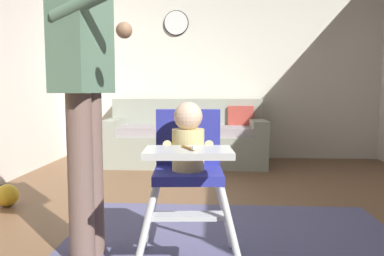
% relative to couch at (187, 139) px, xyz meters
% --- Properties ---
extents(ground, '(6.15, 7.44, 0.10)m').
position_rel_couch_xyz_m(ground, '(0.43, -2.43, -0.38)').
color(ground, brown).
extents(wall_far, '(5.35, 0.06, 2.75)m').
position_rel_couch_xyz_m(wall_far, '(0.43, 0.52, 1.04)').
color(wall_far, silver).
rests_on(wall_far, ground).
extents(couch, '(2.09, 0.86, 0.86)m').
position_rel_couch_xyz_m(couch, '(0.00, 0.00, 0.00)').
color(couch, gray).
rests_on(couch, ground).
extents(high_chair, '(0.65, 0.76, 0.92)m').
position_rel_couch_xyz_m(high_chair, '(0.23, -3.04, 0.29)').
color(high_chair, silver).
rests_on(high_chair, ground).
extents(adult_standing, '(0.51, 0.56, 1.75)m').
position_rel_couch_xyz_m(adult_standing, '(-0.36, -2.93, 0.67)').
color(adult_standing, brown).
rests_on(adult_standing, ground).
extents(toy_ball, '(0.19, 0.19, 0.19)m').
position_rel_couch_xyz_m(toy_ball, '(-1.38, -1.99, -0.24)').
color(toy_ball, gold).
rests_on(toy_ball, ground).
extents(wall_clock, '(0.35, 0.04, 0.35)m').
position_rel_couch_xyz_m(wall_clock, '(-0.18, 0.48, 1.61)').
color(wall_clock, white).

